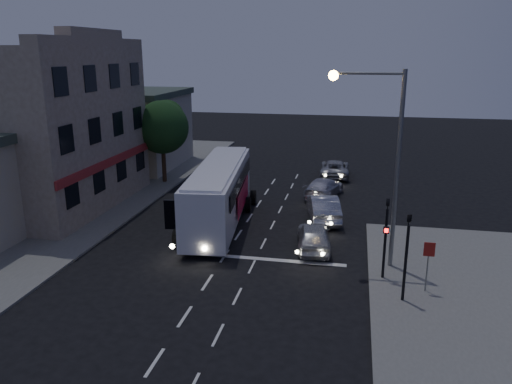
% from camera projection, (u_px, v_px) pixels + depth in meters
% --- Properties ---
extents(ground, '(120.00, 120.00, 0.00)m').
position_uv_depth(ground, '(214.00, 273.00, 22.96)').
color(ground, black).
extents(sidewalk_far, '(12.00, 50.00, 0.12)m').
position_uv_depth(sidewalk_far, '(57.00, 205.00, 32.93)').
color(sidewalk_far, slate).
rests_on(sidewalk_far, ground).
extents(road_markings, '(8.00, 30.55, 0.01)m').
position_uv_depth(road_markings, '(255.00, 248.00, 25.84)').
color(road_markings, silver).
rests_on(road_markings, ground).
extents(tour_bus, '(3.65, 11.73, 3.54)m').
position_uv_depth(tour_bus, '(219.00, 192.00, 29.14)').
color(tour_bus, white).
rests_on(tour_bus, ground).
extents(car_suv, '(2.15, 4.30, 1.41)m').
position_uv_depth(car_suv, '(314.00, 236.00, 25.55)').
color(car_suv, silver).
rests_on(car_suv, ground).
extents(car_sedan_a, '(2.48, 4.91, 1.54)m').
position_uv_depth(car_sedan_a, '(323.00, 207.00, 29.99)').
color(car_sedan_a, '#B7B7C0').
rests_on(car_sedan_a, ground).
extents(car_sedan_b, '(2.86, 4.87, 1.32)m').
position_uv_depth(car_sedan_b, '(324.00, 188.00, 34.77)').
color(car_sedan_b, '#B8B8C6').
rests_on(car_sedan_b, ground).
extents(car_sedan_c, '(2.38, 4.91, 1.35)m').
position_uv_depth(car_sedan_c, '(335.00, 168.00, 40.40)').
color(car_sedan_c, '#ACACB0').
rests_on(car_sedan_c, ground).
extents(traffic_signal_main, '(0.25, 0.35, 4.10)m').
position_uv_depth(traffic_signal_main, '(386.00, 229.00, 21.60)').
color(traffic_signal_main, black).
rests_on(traffic_signal_main, sidewalk_near).
extents(traffic_signal_side, '(0.18, 0.15, 4.10)m').
position_uv_depth(traffic_signal_side, '(407.00, 247.00, 19.61)').
color(traffic_signal_side, black).
rests_on(traffic_signal_side, sidewalk_near).
extents(regulatory_sign, '(0.45, 0.12, 2.20)m').
position_uv_depth(regulatory_sign, '(428.00, 259.00, 20.55)').
color(regulatory_sign, slate).
rests_on(regulatory_sign, sidewalk_near).
extents(streetlight, '(3.32, 0.44, 9.00)m').
position_uv_depth(streetlight, '(384.00, 147.00, 22.09)').
color(streetlight, slate).
rests_on(streetlight, sidewalk_near).
extents(main_building, '(10.12, 12.00, 11.00)m').
position_uv_depth(main_building, '(35.00, 127.00, 31.72)').
color(main_building, '#806F5D').
rests_on(main_building, sidewalk_far).
extents(low_building_north, '(9.40, 9.40, 6.50)m').
position_uv_depth(low_building_north, '(127.00, 128.00, 43.44)').
color(low_building_north, '#B2ACA2').
rests_on(low_building_north, sidewalk_far).
extents(street_tree, '(4.00, 4.00, 6.20)m').
position_uv_depth(street_tree, '(162.00, 125.00, 37.45)').
color(street_tree, black).
rests_on(street_tree, sidewalk_far).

